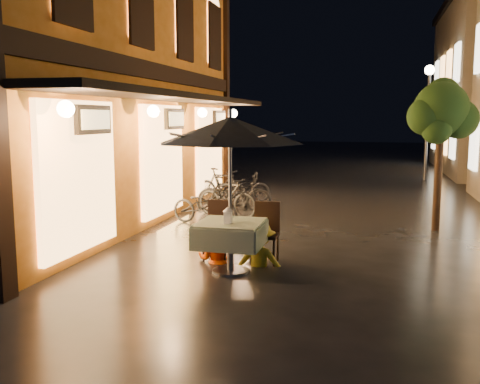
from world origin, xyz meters
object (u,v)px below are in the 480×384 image
(cafe_table, at_px, (230,234))
(person_yellow, at_px, (260,223))
(table_lantern, at_px, (228,214))
(bicycle_0, at_px, (205,206))
(patio_umbrella, at_px, (230,130))
(person_orange, at_px, (217,220))

(cafe_table, distance_m, person_yellow, 0.62)
(table_lantern, relative_size, bicycle_0, 0.16)
(cafe_table, bearing_deg, patio_umbrella, 0.00)
(table_lantern, relative_size, person_orange, 0.19)
(table_lantern, distance_m, bicycle_0, 3.87)
(table_lantern, bearing_deg, cafe_table, 90.00)
(cafe_table, distance_m, person_orange, 0.70)
(cafe_table, bearing_deg, person_orange, 123.93)
(person_yellow, height_order, bicycle_0, person_yellow)
(person_orange, relative_size, person_yellow, 1.00)
(person_yellow, bearing_deg, bicycle_0, -61.17)
(patio_umbrella, height_order, bicycle_0, patio_umbrella)
(person_yellow, relative_size, bicycle_0, 0.86)
(person_orange, bearing_deg, patio_umbrella, 123.83)
(table_lantern, bearing_deg, bicycle_0, 112.94)
(table_lantern, relative_size, person_yellow, 0.19)
(patio_umbrella, xyz_separation_m, bicycle_0, (-1.49, 3.40, -1.73))
(patio_umbrella, distance_m, bicycle_0, 4.10)
(table_lantern, height_order, bicycle_0, table_lantern)
(cafe_table, relative_size, bicycle_0, 0.63)
(cafe_table, relative_size, person_yellow, 0.73)
(patio_umbrella, xyz_separation_m, person_orange, (-0.39, 0.57, -1.47))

